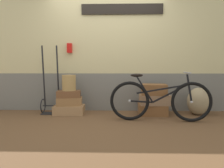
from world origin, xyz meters
name	(u,v)px	position (x,y,z in m)	size (l,w,h in m)	color
ground	(105,120)	(0.00, 0.00, -0.03)	(8.80, 5.20, 0.06)	brown
station_building	(108,46)	(0.01, 0.85, 1.41)	(6.80, 0.74, 2.81)	slate
suitcase_0	(69,110)	(-0.75, 0.37, 0.09)	(0.60, 0.38, 0.18)	#9E754C
suitcase_1	(70,101)	(-0.74, 0.37, 0.26)	(0.49, 0.33, 0.16)	olive
suitcase_2	(69,94)	(-0.75, 0.36, 0.41)	(0.46, 0.27, 0.14)	brown
suitcase_3	(152,109)	(0.94, 0.39, 0.11)	(0.56, 0.46, 0.21)	brown
suitcase_4	(154,99)	(0.97, 0.36, 0.31)	(0.57, 0.43, 0.20)	#937051
suitcase_5	(154,89)	(0.95, 0.35, 0.51)	(0.49, 0.40, 0.21)	brown
wicker_basket	(69,83)	(-0.75, 0.37, 0.64)	(0.27, 0.27, 0.32)	#A8844C
luggage_trolley	(51,97)	(-1.16, 0.49, 0.33)	(0.38, 0.37, 1.39)	black
burlap_sack	(198,101)	(1.85, 0.39, 0.27)	(0.43, 0.37, 0.55)	#9E8966
bicycle	(160,100)	(0.98, -0.12, 0.37)	(1.78, 0.46, 0.87)	black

